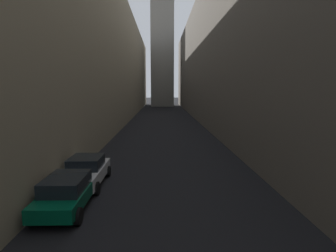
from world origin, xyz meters
TOP-DOWN VIEW (x-y plane):
  - ground_plane at (0.00, 48.00)m, footprint 264.00×264.00m
  - building_block_left at (-11.29, 50.00)m, footprint 11.58×108.00m
  - building_block_right at (12.33, 50.00)m, footprint 13.66×108.00m
  - parked_car_left_third at (-4.40, 19.46)m, footprint 1.97×4.44m
  - parked_car_left_far at (-4.40, 22.55)m, footprint 2.02×4.38m

SIDE VIEW (x-z plane):
  - ground_plane at x=0.00m, z-range 0.00..0.00m
  - parked_car_left_far at x=-4.40m, z-range 0.00..1.54m
  - parked_car_left_third at x=-4.40m, z-range 0.04..1.51m
  - building_block_left at x=-11.29m, z-range 0.00..18.78m
  - building_block_right at x=12.33m, z-range 0.00..20.16m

